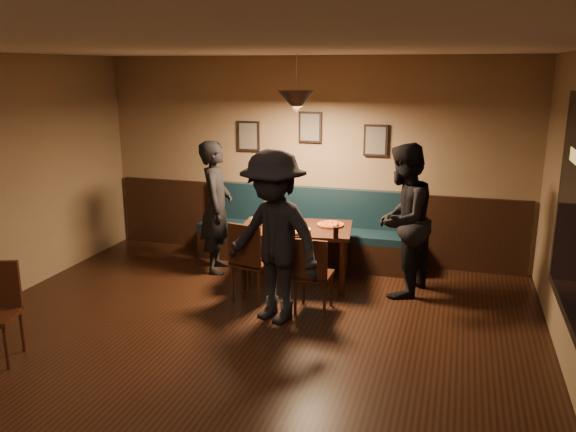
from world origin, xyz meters
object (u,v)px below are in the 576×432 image
object	(u,v)px
dining_table	(296,255)
tabasco_bottle	(338,227)
diner_front	(274,237)
chair_near_right	(314,273)
chair_near_left	(253,260)
soda_glass	(336,232)
booth_bench	(304,227)
diner_right	(403,221)
diner_left	(216,207)

from	to	relation	value
dining_table	tabasco_bottle	size ratio (longest dim) A/B	11.36
dining_table	diner_front	world-z (taller)	diner_front
chair_near_right	diner_front	distance (m)	0.69
chair_near_left	soda_glass	distance (m)	1.01
soda_glass	booth_bench	bearing A→B (deg)	120.91
dining_table	diner_right	size ratio (longest dim) A/B	0.75
chair_near_left	diner_left	size ratio (longest dim) A/B	0.54
booth_bench	chair_near_right	world-z (taller)	booth_bench
booth_bench	dining_table	bearing A→B (deg)	-82.52
chair_near_right	soda_glass	world-z (taller)	chair_near_right
diner_right	tabasco_bottle	xyz separation A→B (m)	(-0.75, -0.09, -0.12)
dining_table	chair_near_left	distance (m)	0.74
diner_right	diner_front	distance (m)	1.66
dining_table	booth_bench	bearing A→B (deg)	89.39
chair_near_right	tabasco_bottle	xyz separation A→B (m)	(0.12, 0.69, 0.35)
soda_glass	tabasco_bottle	world-z (taller)	soda_glass
dining_table	tabasco_bottle	world-z (taller)	tabasco_bottle
chair_near_left	diner_right	distance (m)	1.80
diner_left	chair_near_right	bearing A→B (deg)	-135.18
chair_near_left	diner_left	distance (m)	1.20
dining_table	diner_front	size ratio (longest dim) A/B	0.74
booth_bench	tabasco_bottle	size ratio (longest dim) A/B	25.15
booth_bench	diner_right	distance (m)	1.66
dining_table	chair_near_left	world-z (taller)	chair_near_left
diner_right	tabasco_bottle	bearing A→B (deg)	-67.55
dining_table	chair_near_right	bearing A→B (deg)	-69.49
booth_bench	diner_front	world-z (taller)	diner_front
diner_right	chair_near_right	bearing A→B (deg)	-32.28
tabasco_bottle	dining_table	bearing A→B (deg)	170.49
diner_right	soda_glass	distance (m)	0.80
dining_table	diner_left	bearing A→B (deg)	164.71
chair_near_right	diner_front	xyz separation A→B (m)	(-0.35, -0.35, 0.48)
chair_near_right	diner_right	distance (m)	1.26
chair_near_left	diner_front	world-z (taller)	diner_front
diner_front	diner_left	bearing A→B (deg)	156.53
chair_near_left	chair_near_right	world-z (taller)	chair_near_left
booth_bench	diner_left	world-z (taller)	diner_left
tabasco_bottle	diner_right	bearing A→B (deg)	6.80
booth_bench	chair_near_left	distance (m)	1.47
diner_left	chair_near_left	bearing A→B (deg)	-149.38
diner_left	diner_front	size ratio (longest dim) A/B	0.95
diner_right	soda_glass	size ratio (longest dim) A/B	13.54
diner_left	soda_glass	distance (m)	1.77
diner_right	diner_front	bearing A→B (deg)	-31.24
soda_glass	tabasco_bottle	bearing A→B (deg)	96.90
chair_near_right	tabasco_bottle	world-z (taller)	chair_near_right
booth_bench	diner_left	size ratio (longest dim) A/B	1.73
diner_front	soda_glass	bearing A→B (deg)	81.69
chair_near_left	diner_front	bearing A→B (deg)	-37.67
booth_bench	dining_table	distance (m)	0.81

